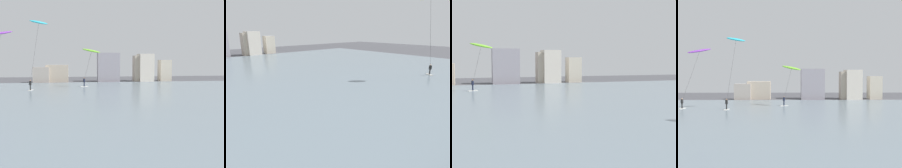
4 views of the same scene
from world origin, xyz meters
The scene contains 3 objects.
water_bay centered at (0.00, 31.03, 0.05)m, with size 84.00×52.00×0.10m, color slate.
far_shore_buildings centered at (3.46, 59.24, 2.78)m, with size 31.59×4.64×6.58m.
kitesurfer_lime centered at (-2.75, 45.53, 6.02)m, with size 3.75×2.89×6.94m.
Camera 3 is at (-4.03, 1.55, 4.56)m, focal length 48.70 mm.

